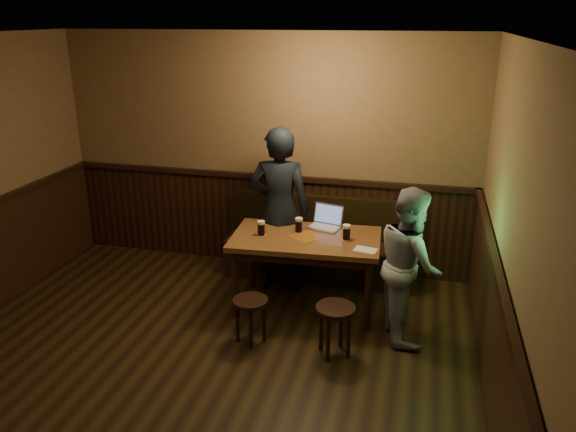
# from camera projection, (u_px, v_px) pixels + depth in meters

# --- Properties ---
(room) EXTENTS (5.04, 6.04, 2.84)m
(room) POSITION_uv_depth(u_px,v_px,m) (163.00, 264.00, 4.21)
(room) COLOR black
(room) RESTS_ON ground
(bench) EXTENTS (2.20, 0.50, 0.95)m
(bench) POSITION_uv_depth(u_px,v_px,m) (320.00, 252.00, 6.65)
(bench) COLOR black
(bench) RESTS_ON ground
(pub_table) EXTENTS (1.57, 0.96, 0.81)m
(pub_table) POSITION_uv_depth(u_px,v_px,m) (306.00, 246.00, 5.80)
(pub_table) COLOR #572B18
(pub_table) RESTS_ON ground
(stool_left) EXTENTS (0.41, 0.41, 0.45)m
(stool_left) POSITION_uv_depth(u_px,v_px,m) (250.00, 308.00, 5.27)
(stool_left) COLOR black
(stool_left) RESTS_ON ground
(stool_right) EXTENTS (0.45, 0.45, 0.49)m
(stool_right) POSITION_uv_depth(u_px,v_px,m) (335.00, 316.00, 5.06)
(stool_right) COLOR black
(stool_right) RESTS_ON ground
(pint_left) EXTENTS (0.10, 0.10, 0.16)m
(pint_left) POSITION_uv_depth(u_px,v_px,m) (261.00, 228.00, 5.77)
(pint_left) COLOR #9E1B13
(pint_left) RESTS_ON pub_table
(pint_mid) EXTENTS (0.10, 0.10, 0.16)m
(pint_mid) POSITION_uv_depth(u_px,v_px,m) (299.00, 225.00, 5.85)
(pint_mid) COLOR #9E1B13
(pint_mid) RESTS_ON pub_table
(pint_right) EXTENTS (0.10, 0.10, 0.16)m
(pint_right) POSITION_uv_depth(u_px,v_px,m) (347.00, 232.00, 5.65)
(pint_right) COLOR #9E1B13
(pint_right) RESTS_ON pub_table
(laptop) EXTENTS (0.38, 0.34, 0.23)m
(laptop) POSITION_uv_depth(u_px,v_px,m) (326.00, 221.00, 6.01)
(laptop) COLOR silver
(laptop) RESTS_ON pub_table
(menu) EXTENTS (0.24, 0.19, 0.00)m
(menu) POSITION_uv_depth(u_px,v_px,m) (366.00, 250.00, 5.44)
(menu) COLOR silver
(menu) RESTS_ON pub_table
(person_suit) EXTENTS (0.72, 0.50, 1.87)m
(person_suit) POSITION_uv_depth(u_px,v_px,m) (280.00, 210.00, 6.16)
(person_suit) COLOR black
(person_suit) RESTS_ON ground
(person_grey) EXTENTS (0.75, 0.86, 1.50)m
(person_grey) POSITION_uv_depth(u_px,v_px,m) (409.00, 264.00, 5.28)
(person_grey) COLOR gray
(person_grey) RESTS_ON ground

